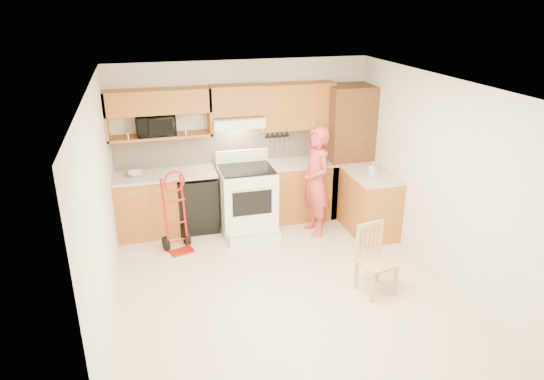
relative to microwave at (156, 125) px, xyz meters
name	(u,v)px	position (x,y,z in m)	size (l,w,h in m)	color
floor	(283,287)	(1.31, -2.08, -1.65)	(4.00, 4.50, 0.02)	beige
ceiling	(284,83)	(1.31, -2.08, 0.87)	(4.00, 4.50, 0.02)	white
wall_back	(242,141)	(1.31, 0.17, -0.39)	(4.00, 0.02, 2.50)	white
wall_front	(370,304)	(1.31, -4.34, -0.39)	(4.00, 0.02, 2.50)	white
wall_left	(101,212)	(-0.70, -2.08, -0.39)	(0.02, 4.50, 2.50)	white
wall_right	(437,178)	(3.32, -2.08, -0.39)	(0.02, 4.50, 2.50)	white
backsplash	(243,145)	(1.31, 0.15, -0.44)	(3.92, 0.03, 0.55)	beige
lower_cab_left	(147,206)	(-0.24, -0.14, -1.19)	(0.90, 0.60, 0.90)	#AA6923
dishwasher	(197,202)	(0.51, -0.14, -1.22)	(0.60, 0.60, 0.85)	black
lower_cab_right	(298,190)	(2.14, -0.14, -1.19)	(1.14, 0.60, 0.90)	#AA6923
countertop_left	(164,175)	(0.06, -0.13, -0.72)	(1.50, 0.63, 0.04)	beige
countertop_right	(298,163)	(2.14, -0.13, -0.72)	(1.14, 0.63, 0.04)	beige
cab_return_right	(369,204)	(3.01, -0.94, -1.19)	(0.60, 1.00, 0.90)	#AA6923
countertop_return	(371,174)	(3.01, -0.94, -0.72)	(0.63, 1.00, 0.04)	beige
pantry_tall	(347,151)	(2.96, -0.14, -0.59)	(0.70, 0.60, 2.10)	brown
upper_cab_left	(158,101)	(0.06, 0.00, 0.34)	(1.50, 0.33, 0.34)	#AA6923
upper_shelf_mw	(161,136)	(0.06, 0.00, -0.17)	(1.50, 0.33, 0.04)	#AA6923
upper_cab_center	(236,100)	(1.19, 0.00, 0.30)	(0.76, 0.33, 0.44)	#AA6923
upper_cab_right	(297,106)	(2.14, 0.00, 0.16)	(1.14, 0.33, 0.70)	#AA6923
range_hood	(237,122)	(1.19, -0.06, -0.01)	(0.76, 0.46, 0.14)	white
knife_strip	(277,140)	(1.86, 0.12, -0.40)	(0.40, 0.05, 0.29)	black
microwave	(156,125)	(0.00, 0.00, 0.00)	(0.54, 0.37, 0.30)	black
range	(248,195)	(1.24, -0.47, -1.05)	(0.81, 1.06, 1.19)	white
person	(316,182)	(2.21, -0.77, -0.82)	(0.60, 0.39, 1.65)	#C23E37
hand_truck	(177,215)	(0.15, -0.79, -1.10)	(0.42, 0.39, 1.07)	#B2140D
dining_chair	(377,261)	(2.36, -2.50, -1.21)	(0.39, 0.42, 0.86)	tan
soap_bottle	(373,168)	(3.01, -0.97, -0.60)	(0.09, 0.09, 0.19)	white
bowl	(136,174)	(-0.34, -0.14, -0.67)	(0.24, 0.24, 0.06)	white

